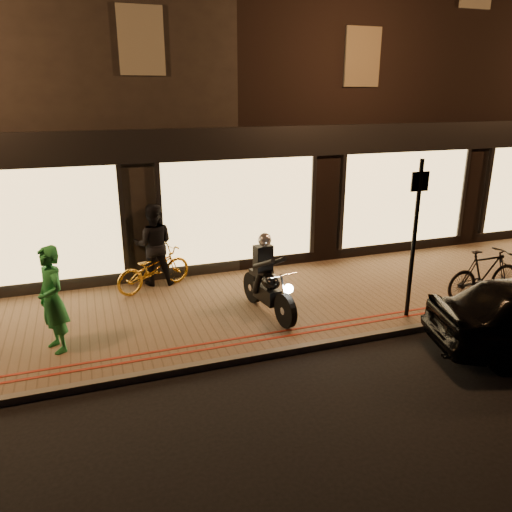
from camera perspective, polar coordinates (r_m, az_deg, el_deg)
The scene contains 11 objects.
ground at distance 8.74m, azimuth 6.17°, elevation -10.82°, with size 90.00×90.00×0.00m, color black.
sidewalk at distance 10.36m, azimuth 1.46°, elevation -5.51°, with size 50.00×4.00×0.12m, color brown.
kerb_stone at distance 8.75m, azimuth 6.04°, elevation -10.33°, with size 50.00×0.14×0.12m, color #59544C.
red_kerb_lines at distance 9.12m, azimuth 4.71°, elevation -8.59°, with size 50.00×0.26×0.01m.
building_row at distance 16.21m, azimuth -7.62°, elevation 18.12°, with size 48.00×10.11×8.50m.
motorcycle at distance 9.60m, azimuth 1.32°, elevation -3.13°, with size 0.65×1.94×1.59m.
sign_post at distance 9.60m, azimuth 17.70°, elevation 2.67°, with size 0.35×0.08×3.00m.
bicycle_gold at distance 11.05m, azimuth -11.63°, elevation -1.45°, with size 0.61×1.76×0.92m, color gold.
bicycle_dark at distance 11.30m, azimuth 24.64°, elevation -1.90°, with size 0.51×1.80×1.08m, color black.
person_green at distance 8.78m, azimuth -22.27°, elevation -4.63°, with size 0.66×0.43×1.80m, color #22803C.
person_dark at distance 11.21m, azimuth -11.62°, elevation 1.29°, with size 0.89×0.69×1.83m, color black.
Camera 1 is at (-3.38, -6.87, 4.22)m, focal length 35.00 mm.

